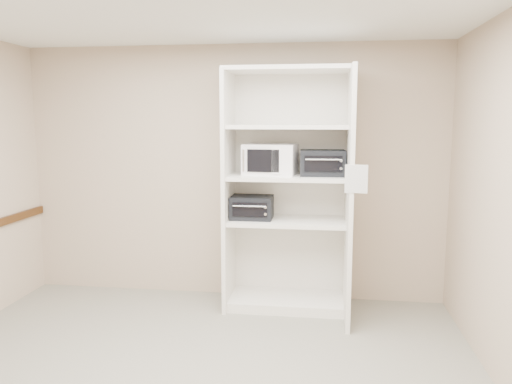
# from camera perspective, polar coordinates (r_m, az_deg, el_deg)

# --- Properties ---
(wall_back) EXTENTS (4.50, 0.02, 2.70)m
(wall_back) POSITION_cam_1_polar(r_m,az_deg,el_deg) (5.38, -2.73, 2.18)
(wall_back) COLOR tan
(wall_back) RESTS_ON ground
(shelving_unit) EXTENTS (1.24, 0.92, 2.42)m
(shelving_unit) POSITION_cam_1_polar(r_m,az_deg,el_deg) (5.03, 4.15, -0.77)
(shelving_unit) COLOR white
(shelving_unit) RESTS_ON floor
(microwave) EXTENTS (0.55, 0.44, 0.31)m
(microwave) POSITION_cam_1_polar(r_m,az_deg,el_deg) (5.03, 1.66, 3.76)
(microwave) COLOR white
(microwave) RESTS_ON shelving_unit
(toaster_oven_upper) EXTENTS (0.45, 0.35, 0.25)m
(toaster_oven_upper) POSITION_cam_1_polar(r_m,az_deg,el_deg) (4.98, 7.61, 3.32)
(toaster_oven_upper) COLOR black
(toaster_oven_upper) RESTS_ON shelving_unit
(toaster_oven_lower) EXTENTS (0.42, 0.32, 0.23)m
(toaster_oven_lower) POSITION_cam_1_polar(r_m,az_deg,el_deg) (5.07, -0.47, -1.77)
(toaster_oven_lower) COLOR black
(toaster_oven_lower) RESTS_ON shelving_unit
(paper_sign) EXTENTS (0.19, 0.02, 0.24)m
(paper_sign) POSITION_cam_1_polar(r_m,az_deg,el_deg) (4.37, 11.38, 1.47)
(paper_sign) COLOR white
(paper_sign) RESTS_ON shelving_unit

